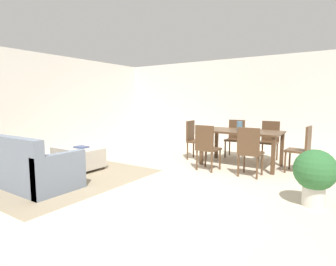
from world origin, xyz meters
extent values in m
plane|color=beige|center=(0.00, 0.00, 0.00)|extent=(10.80, 10.80, 0.00)
cube|color=silver|center=(0.00, 5.00, 1.35)|extent=(9.00, 0.12, 2.70)
cube|color=silver|center=(-4.50, 0.50, 1.35)|extent=(0.12, 11.00, 2.70)
cube|color=gray|center=(-1.88, -0.39, 0.00)|extent=(3.00, 2.80, 0.01)
cube|color=slate|center=(-1.84, -0.96, 0.21)|extent=(2.04, 0.85, 0.42)
cube|color=slate|center=(-1.84, -1.30, 0.64)|extent=(2.04, 0.16, 0.44)
cube|color=slate|center=(-0.89, -0.96, 0.31)|extent=(0.14, 0.85, 0.62)
cube|color=silver|center=(-2.23, -1.04, 0.60)|extent=(0.37, 0.11, 0.37)
cube|color=beige|center=(-1.44, -1.04, 0.60)|extent=(0.37, 0.13, 0.36)
cube|color=#B7AD9E|center=(-1.93, 0.18, 0.25)|extent=(1.07, 0.57, 0.38)
cylinder|color=#513823|center=(-2.41, 0.42, 0.03)|extent=(0.05, 0.05, 0.06)
cylinder|color=#513823|center=(-1.45, 0.42, 0.03)|extent=(0.05, 0.05, 0.06)
cylinder|color=#513823|center=(-2.41, -0.05, 0.03)|extent=(0.05, 0.05, 0.06)
cylinder|color=#513823|center=(-1.45, -0.05, 0.03)|extent=(0.05, 0.05, 0.06)
cylinder|color=brown|center=(-2.99, -0.77, 0.26)|extent=(0.04, 0.04, 0.53)
cube|color=#513823|center=(0.78, 2.34, 0.74)|extent=(1.62, 0.93, 0.04)
cube|color=#513823|center=(0.03, 2.74, 0.36)|extent=(0.07, 0.07, 0.72)
cube|color=#513823|center=(1.53, 2.74, 0.36)|extent=(0.07, 0.07, 0.72)
cube|color=#513823|center=(0.03, 1.93, 0.36)|extent=(0.07, 0.07, 0.72)
cube|color=#513823|center=(1.53, 1.93, 0.36)|extent=(0.07, 0.07, 0.72)
cube|color=#513823|center=(0.36, 1.58, 0.43)|extent=(0.43, 0.43, 0.04)
cube|color=#513823|center=(0.35, 1.40, 0.69)|extent=(0.40, 0.07, 0.47)
cylinder|color=#513823|center=(0.20, 1.76, 0.21)|extent=(0.04, 0.04, 0.41)
cylinder|color=#513823|center=(0.54, 1.73, 0.21)|extent=(0.04, 0.04, 0.41)
cylinder|color=#513823|center=(0.18, 1.42, 0.21)|extent=(0.04, 0.04, 0.41)
cylinder|color=#513823|center=(0.52, 1.39, 0.21)|extent=(0.04, 0.04, 0.41)
cube|color=#513823|center=(1.20, 1.61, 0.43)|extent=(0.40, 0.40, 0.04)
cube|color=#513823|center=(1.20, 1.43, 0.69)|extent=(0.40, 0.04, 0.47)
cylinder|color=#513823|center=(1.03, 1.78, 0.21)|extent=(0.04, 0.04, 0.41)
cylinder|color=#513823|center=(1.37, 1.78, 0.21)|extent=(0.04, 0.04, 0.41)
cylinder|color=#513823|center=(1.03, 1.44, 0.21)|extent=(0.04, 0.04, 0.41)
cylinder|color=#513823|center=(1.37, 1.44, 0.21)|extent=(0.04, 0.04, 0.41)
cube|color=#513823|center=(0.35, 3.07, 0.43)|extent=(0.42, 0.42, 0.04)
cube|color=#513823|center=(0.35, 3.25, 0.69)|extent=(0.40, 0.06, 0.47)
cylinder|color=#513823|center=(0.53, 2.91, 0.21)|extent=(0.04, 0.04, 0.41)
cylinder|color=#513823|center=(0.19, 2.89, 0.21)|extent=(0.04, 0.04, 0.41)
cylinder|color=#513823|center=(0.52, 3.25, 0.21)|extent=(0.04, 0.04, 0.41)
cylinder|color=#513823|center=(0.18, 3.23, 0.21)|extent=(0.04, 0.04, 0.41)
cube|color=#513823|center=(1.16, 3.10, 0.43)|extent=(0.40, 0.40, 0.04)
cube|color=#513823|center=(1.16, 3.28, 0.69)|extent=(0.40, 0.04, 0.47)
cylinder|color=#513823|center=(1.33, 2.93, 0.21)|extent=(0.04, 0.04, 0.41)
cylinder|color=#513823|center=(0.99, 2.93, 0.21)|extent=(0.04, 0.04, 0.41)
cylinder|color=#513823|center=(1.33, 3.27, 0.21)|extent=(0.04, 0.04, 0.41)
cylinder|color=#513823|center=(0.99, 3.27, 0.21)|extent=(0.04, 0.04, 0.41)
cube|color=#513823|center=(1.88, 2.36, 0.43)|extent=(0.43, 0.43, 0.04)
cube|color=#513823|center=(2.06, 2.34, 0.69)|extent=(0.07, 0.40, 0.47)
cylinder|color=#513823|center=(1.70, 2.20, 0.21)|extent=(0.04, 0.04, 0.41)
cylinder|color=#513823|center=(1.73, 2.54, 0.21)|extent=(0.04, 0.04, 0.41)
cylinder|color=#513823|center=(2.04, 2.17, 0.21)|extent=(0.04, 0.04, 0.41)
cylinder|color=#513823|center=(2.06, 2.51, 0.21)|extent=(0.04, 0.04, 0.41)
cube|color=#513823|center=(-0.30, 2.34, 0.43)|extent=(0.43, 0.43, 0.04)
cube|color=#513823|center=(-0.48, 2.32, 0.69)|extent=(0.07, 0.40, 0.47)
cylinder|color=#513823|center=(-0.14, 2.52, 0.21)|extent=(0.04, 0.04, 0.41)
cylinder|color=#513823|center=(-0.12, 2.18, 0.21)|extent=(0.04, 0.04, 0.41)
cylinder|color=#513823|center=(-0.48, 2.49, 0.21)|extent=(0.04, 0.04, 0.41)
cylinder|color=#513823|center=(-0.45, 2.16, 0.21)|extent=(0.04, 0.04, 0.41)
cylinder|color=slate|center=(0.73, 2.33, 0.86)|extent=(0.12, 0.12, 0.20)
cube|color=#3F4C72|center=(-1.85, 0.21, 0.45)|extent=(0.26, 0.20, 0.03)
cylinder|color=beige|center=(2.34, 0.63, 0.13)|extent=(0.28, 0.28, 0.26)
sphere|color=#2D6633|center=(2.34, 0.63, 0.49)|extent=(0.54, 0.54, 0.54)
camera|label=1|loc=(2.65, -3.34, 1.40)|focal=28.85mm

